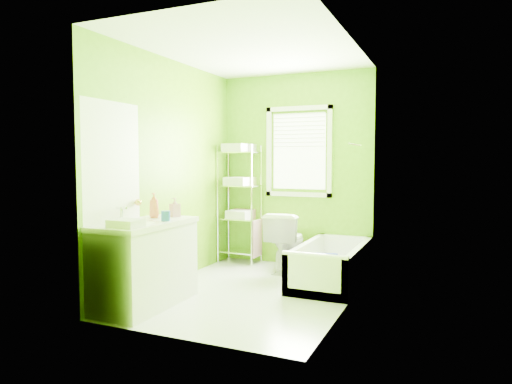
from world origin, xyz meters
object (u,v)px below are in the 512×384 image
at_px(bathtub, 331,270).
at_px(vanity, 145,261).
at_px(wire_shelf_unit, 241,190).
at_px(toilet, 286,241).

distance_m(bathtub, vanity, 2.16).
bearing_deg(bathtub, wire_shelf_unit, 157.87).
distance_m(vanity, wire_shelf_unit, 2.20).
distance_m(bathtub, wire_shelf_unit, 1.78).
height_order(toilet, vanity, vanity).
relative_size(toilet, vanity, 0.69).
height_order(bathtub, wire_shelf_unit, wire_shelf_unit).
bearing_deg(wire_shelf_unit, bathtub, -22.13).
bearing_deg(toilet, bathtub, 147.29).
height_order(toilet, wire_shelf_unit, wire_shelf_unit).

